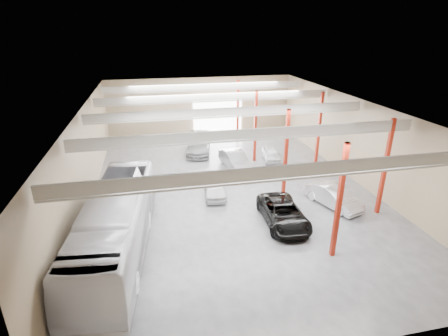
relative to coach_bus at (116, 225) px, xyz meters
name	(u,v)px	position (x,y,z in m)	size (l,w,h in m)	color
depot_shell	(232,130)	(8.63, 7.60, 3.10)	(22.12, 32.12, 7.06)	#48494D
coach_bus	(116,225)	(0.00, 0.00, 0.00)	(3.15, 13.47, 3.75)	white
black_sedan	(283,213)	(10.73, 1.12, -1.10)	(2.58, 5.59, 1.55)	black
car_row_a	(215,187)	(6.99, 6.32, -1.18)	(1.64, 4.08, 1.39)	silver
car_row_b	(235,160)	(9.92, 11.52, -1.05)	(1.75, 5.02, 1.65)	#A1A0A4
car_row_c	(199,145)	(7.18, 16.72, -1.02)	(2.40, 5.92, 1.72)	gray
car_right_near	(333,196)	(15.33, 2.76, -1.10)	(1.65, 4.72, 1.55)	silver
car_right_far	(271,154)	(14.00, 12.93, -1.21)	(1.56, 3.89, 1.32)	silver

